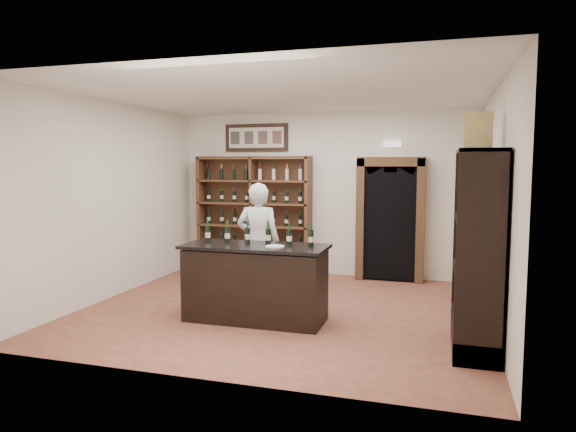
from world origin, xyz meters
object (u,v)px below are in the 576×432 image
at_px(wine_shelf, 254,214).
at_px(counter_bottle_0, 208,234).
at_px(wine_crate, 479,131).
at_px(tasting_counter, 255,283).
at_px(shopkeeper, 258,242).
at_px(side_cabinet, 480,282).

height_order(wine_shelf, counter_bottle_0, wine_shelf).
bearing_deg(wine_crate, tasting_counter, -172.16).
xyz_separation_m(shopkeeper, wine_crate, (2.97, -0.85, 1.53)).
height_order(shopkeeper, wine_crate, wine_crate).
bearing_deg(wine_crate, side_cabinet, -76.35).
bearing_deg(tasting_counter, counter_bottle_0, 171.76).
xyz_separation_m(tasting_counter, counter_bottle_0, (-0.72, 0.10, 0.61)).
bearing_deg(wine_crate, shopkeeper, 170.52).
relative_size(tasting_counter, counter_bottle_0, 6.27).
relative_size(counter_bottle_0, shopkeeper, 0.17).
bearing_deg(tasting_counter, wine_shelf, 110.56).
xyz_separation_m(wine_shelf, shopkeeper, (0.81, -2.02, -0.21)).
distance_m(counter_bottle_0, shopkeeper, 0.94).
height_order(counter_bottle_0, wine_crate, wine_crate).
bearing_deg(tasting_counter, side_cabinet, -6.28).
distance_m(tasting_counter, wine_crate, 3.30).
bearing_deg(shopkeeper, tasting_counter, 100.29).
height_order(tasting_counter, counter_bottle_0, counter_bottle_0).
xyz_separation_m(wine_shelf, side_cabinet, (3.82, -3.23, -0.35)).
distance_m(wine_shelf, counter_bottle_0, 2.85).
height_order(side_cabinet, wine_crate, wine_crate).
bearing_deg(shopkeeper, counter_bottle_0, 54.66).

